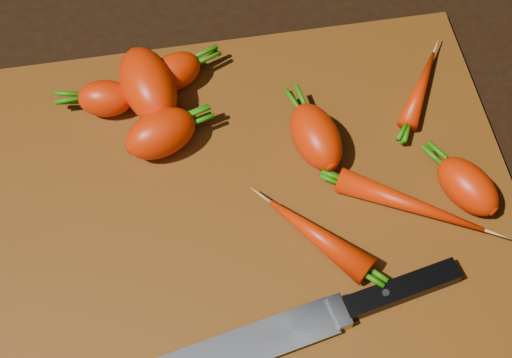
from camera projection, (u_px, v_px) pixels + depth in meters
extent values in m
cube|color=black|center=(258.00, 205.00, 0.71)|extent=(2.00, 2.00, 0.01)
cube|color=#66370F|center=(258.00, 200.00, 0.70)|extent=(0.50, 0.40, 0.01)
ellipsoid|color=red|center=(161.00, 133.00, 0.70)|extent=(0.08, 0.07, 0.05)
ellipsoid|color=red|center=(105.00, 98.00, 0.73)|extent=(0.06, 0.05, 0.04)
ellipsoid|color=red|center=(148.00, 85.00, 0.72)|extent=(0.07, 0.10, 0.05)
ellipsoid|color=red|center=(316.00, 137.00, 0.70)|extent=(0.06, 0.08, 0.05)
ellipsoid|color=red|center=(175.00, 72.00, 0.74)|extent=(0.07, 0.06, 0.04)
ellipsoid|color=red|center=(468.00, 186.00, 0.67)|extent=(0.07, 0.08, 0.04)
ellipsoid|color=red|center=(421.00, 88.00, 0.74)|extent=(0.07, 0.10, 0.02)
ellipsoid|color=red|center=(410.00, 204.00, 0.67)|extent=(0.13, 0.10, 0.03)
ellipsoid|color=red|center=(318.00, 236.00, 0.66)|extent=(0.10, 0.10, 0.03)
cube|color=gray|center=(236.00, 350.00, 0.61)|extent=(0.02, 0.03, 0.01)
cube|color=black|center=(302.00, 326.00, 0.62)|extent=(0.11, 0.04, 0.02)
cylinder|color=#B2B2B7|center=(284.00, 330.00, 0.61)|extent=(0.01, 0.01, 0.00)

